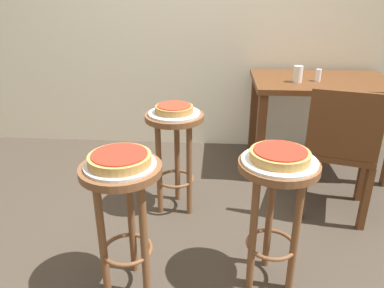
{
  "coord_description": "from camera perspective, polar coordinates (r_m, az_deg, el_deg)",
  "views": [
    {
      "loc": [
        0.16,
        -1.65,
        1.37
      ],
      "look_at": [
        0.03,
        0.17,
        0.6
      ],
      "focal_mm": 34.59,
      "sensor_mm": 36.0,
      "label": 1
    }
  ],
  "objects": [
    {
      "name": "serving_plate_middle",
      "position": [
        1.67,
        13.32,
        -2.54
      ],
      "size": [
        0.33,
        0.33,
        0.01
      ],
      "primitive_type": "cylinder",
      "color": "white",
      "rests_on": "stool_middle"
    },
    {
      "name": "wooden_chair",
      "position": [
        2.42,
        21.83,
        -0.59
      ],
      "size": [
        0.5,
        0.5,
        0.85
      ],
      "color": "#5B3319",
      "rests_on": "ground_plane"
    },
    {
      "name": "serving_plate_leftside",
      "position": [
        2.24,
        -2.75,
        4.77
      ],
      "size": [
        0.32,
        0.32,
        0.01
      ],
      "primitive_type": "cylinder",
      "color": "silver",
      "rests_on": "stool_leftside"
    },
    {
      "name": "condiment_shaker",
      "position": [
        2.93,
        18.9,
        10.01
      ],
      "size": [
        0.04,
        0.04,
        0.09
      ],
      "primitive_type": "cylinder",
      "color": "white",
      "rests_on": "dining_table"
    },
    {
      "name": "pizza_foreground",
      "position": [
        1.6,
        -11.08,
        -2.23
      ],
      "size": [
        0.27,
        0.27,
        0.05
      ],
      "color": "tan",
      "rests_on": "serving_plate_foreground"
    },
    {
      "name": "ground_plane",
      "position": [
        2.15,
        -1.29,
        -16.59
      ],
      "size": [
        6.0,
        6.0,
        0.0
      ],
      "primitive_type": "plane",
      "color": "#42382D"
    },
    {
      "name": "pizza_middle",
      "position": [
        1.65,
        13.41,
        -1.65
      ],
      "size": [
        0.26,
        0.26,
        0.05
      ],
      "color": "tan",
      "rests_on": "serving_plate_middle"
    },
    {
      "name": "stool_leftside",
      "position": [
        2.31,
        -2.66,
        0.42
      ],
      "size": [
        0.36,
        0.36,
        0.66
      ],
      "color": "brown",
      "rests_on": "ground_plane"
    },
    {
      "name": "serving_plate_foreground",
      "position": [
        1.62,
        -11.01,
        -3.14
      ],
      "size": [
        0.31,
        0.31,
        0.01
      ],
      "primitive_type": "cylinder",
      "color": "silver",
      "rests_on": "stool_foreground"
    },
    {
      "name": "stool_middle",
      "position": [
        1.75,
        12.77,
        -7.98
      ],
      "size": [
        0.36,
        0.36,
        0.66
      ],
      "color": "brown",
      "rests_on": "ground_plane"
    },
    {
      "name": "stool_foreground",
      "position": [
        1.7,
        -10.54,
        -8.7
      ],
      "size": [
        0.36,
        0.36,
        0.66
      ],
      "color": "brown",
      "rests_on": "ground_plane"
    },
    {
      "name": "dining_table",
      "position": [
        3.04,
        19.26,
        7.4
      ],
      "size": [
        1.05,
        0.71,
        0.73
      ],
      "color": "#5B3319",
      "rests_on": "ground_plane"
    },
    {
      "name": "pizza_leftside",
      "position": [
        2.23,
        -2.76,
        5.46
      ],
      "size": [
        0.23,
        0.23,
        0.05
      ],
      "color": "#B78442",
      "rests_on": "serving_plate_leftside"
    },
    {
      "name": "cup_near_edge",
      "position": [
        2.85,
        16.01,
        10.32
      ],
      "size": [
        0.07,
        0.07,
        0.12
      ],
      "primitive_type": "cylinder",
      "color": "silver",
      "rests_on": "dining_table"
    }
  ]
}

